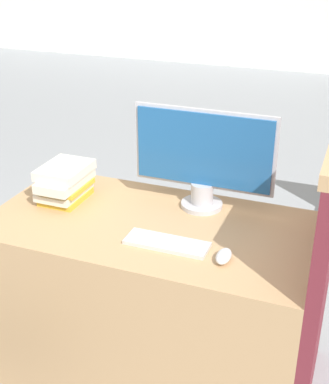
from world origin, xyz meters
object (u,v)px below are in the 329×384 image
object	(u,v)px
mouse	(224,256)
book_stack	(65,182)
monitor	(203,158)
keyboard	(167,243)

from	to	relation	value
mouse	book_stack	distance (m)	0.83
mouse	book_stack	xyz separation A→B (m)	(-0.79, 0.23, 0.06)
monitor	book_stack	bearing A→B (deg)	-165.67
monitor	mouse	world-z (taller)	monitor
monitor	mouse	bearing A→B (deg)	-62.07
keyboard	mouse	distance (m)	0.23
keyboard	monitor	bearing A→B (deg)	85.76
book_stack	monitor	bearing A→B (deg)	14.33
monitor	keyboard	xyz separation A→B (m)	(-0.03, -0.36, -0.22)
mouse	keyboard	bearing A→B (deg)	173.23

